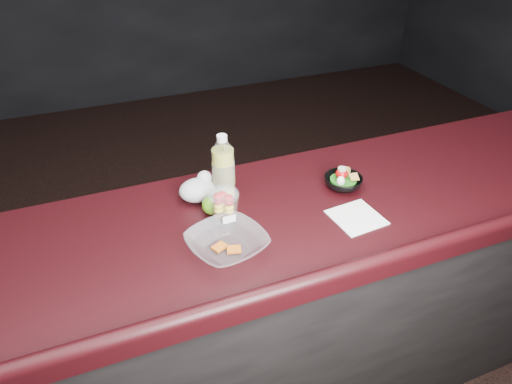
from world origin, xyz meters
The scene contains 8 objects.
counter centered at (0.00, 0.30, 0.51)m, with size 4.06×0.71×1.02m.
lemonade_bottle centered at (-0.05, 0.47, 1.12)m, with size 0.08×0.08×0.24m.
fruit_cup centered at (-0.10, 0.31, 1.09)m, with size 0.10×0.10×0.14m.
green_apple centered at (-0.13, 0.38, 1.05)m, with size 0.07×0.07×0.07m.
plastic_bag centered at (-0.14, 0.48, 1.06)m, with size 0.13×0.11×0.10m.
snack_bowl centered at (0.38, 0.36, 1.05)m, with size 0.16×0.16×0.08m.
takeout_bowl centered at (-0.14, 0.18, 1.05)m, with size 0.29×0.29×0.06m.
paper_napkin centered at (0.32, 0.17, 1.02)m, with size 0.16×0.16×0.00m, color white.
Camera 1 is at (-0.45, -0.85, 1.97)m, focal length 32.00 mm.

